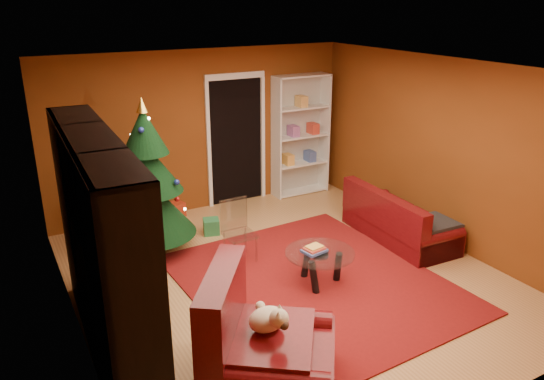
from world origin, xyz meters
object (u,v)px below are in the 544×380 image
media_unit (103,253)px  white_bookshelf (301,136)px  armchair (272,345)px  dog (267,319)px  gift_box_red (176,209)px  coffee_table (319,268)px  rug (314,283)px  gift_box_green (211,226)px  acrylic_chair (240,235)px  christmas_tree (148,179)px  sofa (400,214)px  gift_box_teal (135,252)px

media_unit → white_bookshelf: size_ratio=1.34×
armchair → dog: 0.24m
gift_box_red → coffee_table: coffee_table is taller
media_unit → armchair: media_unit is taller
rug → gift_box_red: (-0.78, 2.88, 0.10)m
gift_box_green → white_bookshelf: 2.46m
armchair → acrylic_chair: size_ratio=1.58×
christmas_tree → media_unit: bearing=-116.6°
armchair → sofa: (3.17, 1.90, -0.09)m
gift_box_teal → armchair: size_ratio=0.22×
coffee_table → acrylic_chair: size_ratio=1.12×
rug → media_unit: bearing=-175.8°
white_bookshelf → acrylic_chair: white_bookshelf is taller
christmas_tree → acrylic_chair: size_ratio=2.85×
media_unit → sofa: (4.29, 0.68, -0.73)m
white_bookshelf → coffee_table: size_ratio=2.54×
rug → dog: 2.03m
rug → gift_box_red: size_ratio=14.81×
media_unit → armchair: (1.12, -1.21, -0.64)m
christmas_tree → acrylic_chair: christmas_tree is taller
gift_box_teal → armchair: 3.11m
gift_box_red → white_bookshelf: size_ratio=0.11×
rug → christmas_tree: 2.58m
christmas_tree → gift_box_red: bearing=56.1°
rug → coffee_table: (0.05, -0.04, 0.21)m
gift_box_green → sofa: sofa is taller
christmas_tree → armchair: christmas_tree is taller
rug → armchair: 2.01m
gift_box_green → coffee_table: (0.59, -2.02, 0.11)m
gift_box_red → armchair: armchair is taller
rug → armchair: bearing=-134.4°
gift_box_teal → gift_box_red: 1.57m
christmas_tree → gift_box_green: size_ratio=9.45×
christmas_tree → acrylic_chair: bearing=-43.0°
gift_box_green → white_bookshelf: white_bookshelf is taller
rug → gift_box_green: 2.06m
gift_box_teal → christmas_tree: bearing=30.3°
media_unit → gift_box_red: 3.65m
dog → acrylic_chair: size_ratio=0.53×
christmas_tree → armchair: 3.30m
dog → coffee_table: size_ratio=0.47×
media_unit → coffee_table: size_ratio=3.41×
white_bookshelf → armchair: (-2.92, -4.26, -0.58)m
christmas_tree → sofa: 3.60m
gift_box_green → coffee_table: bearing=-73.7°
christmas_tree → white_bookshelf: (3.02, 1.01, 0.00)m
white_bookshelf → gift_box_teal: bearing=-159.9°
gift_box_red → dog: size_ratio=0.57×
gift_box_green → white_bookshelf: bearing=22.8°
gift_box_teal → coffee_table: size_ratio=0.31×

